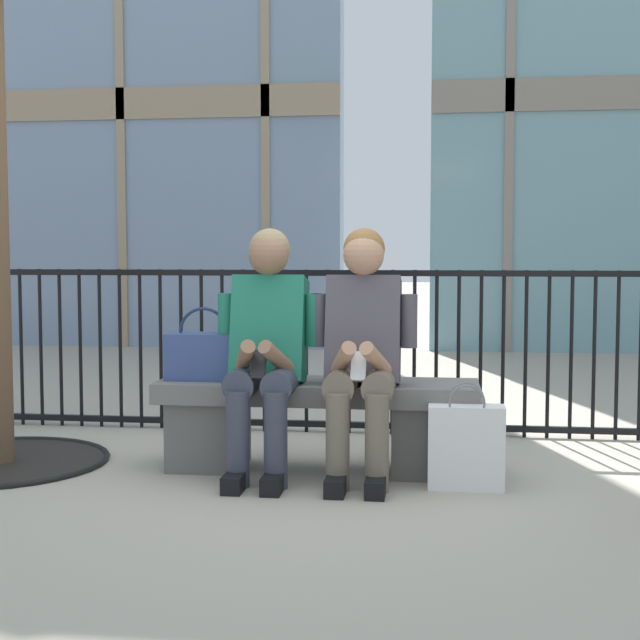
{
  "coord_description": "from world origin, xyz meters",
  "views": [
    {
      "loc": [
        0.59,
        -4.44,
        1.09
      ],
      "look_at": [
        0.0,
        0.1,
        0.75
      ],
      "focal_mm": 50.75,
      "sensor_mm": 36.0,
      "label": 1
    }
  ],
  "objects_px": {
    "seated_person_with_phone": "(266,343)",
    "handbag_on_bench": "(204,355)",
    "seated_person_companion": "(362,345)",
    "shopping_bag": "(466,446)",
    "stone_bench": "(317,417)"
  },
  "relations": [
    {
      "from": "seated_person_companion",
      "to": "shopping_bag",
      "type": "relative_size",
      "value": 2.46
    },
    {
      "from": "seated_person_with_phone",
      "to": "handbag_on_bench",
      "type": "xyz_separation_m",
      "value": [
        -0.35,
        0.12,
        -0.07
      ]
    },
    {
      "from": "stone_bench",
      "to": "handbag_on_bench",
      "type": "height_order",
      "value": "handbag_on_bench"
    },
    {
      "from": "shopping_bag",
      "to": "stone_bench",
      "type": "bearing_deg",
      "value": 159.73
    },
    {
      "from": "seated_person_with_phone",
      "to": "seated_person_companion",
      "type": "relative_size",
      "value": 1.0
    },
    {
      "from": "seated_person_companion",
      "to": "shopping_bag",
      "type": "height_order",
      "value": "seated_person_companion"
    },
    {
      "from": "seated_person_with_phone",
      "to": "shopping_bag",
      "type": "height_order",
      "value": "seated_person_with_phone"
    },
    {
      "from": "seated_person_companion",
      "to": "handbag_on_bench",
      "type": "height_order",
      "value": "seated_person_companion"
    },
    {
      "from": "seated_person_with_phone",
      "to": "seated_person_companion",
      "type": "xyz_separation_m",
      "value": [
        0.47,
        0.0,
        0.0
      ]
    },
    {
      "from": "stone_bench",
      "to": "seated_person_with_phone",
      "type": "bearing_deg",
      "value": -151.23
    },
    {
      "from": "stone_bench",
      "to": "seated_person_with_phone",
      "type": "height_order",
      "value": "seated_person_with_phone"
    },
    {
      "from": "handbag_on_bench",
      "to": "seated_person_with_phone",
      "type": "bearing_deg",
      "value": -18.94
    },
    {
      "from": "seated_person_companion",
      "to": "handbag_on_bench",
      "type": "bearing_deg",
      "value": 171.71
    },
    {
      "from": "stone_bench",
      "to": "handbag_on_bench",
      "type": "xyz_separation_m",
      "value": [
        -0.58,
        -0.01,
        0.3
      ]
    },
    {
      "from": "handbag_on_bench",
      "to": "seated_person_companion",
      "type": "bearing_deg",
      "value": -8.29
    }
  ]
}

